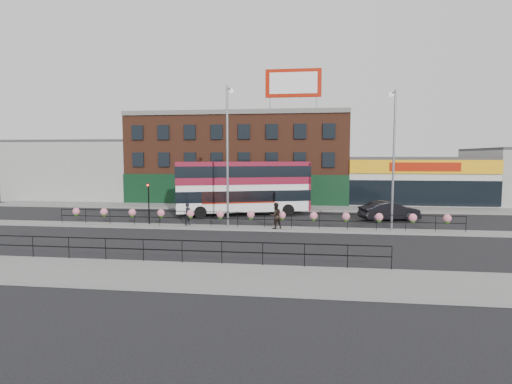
# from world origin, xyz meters

# --- Properties ---
(ground) EXTENTS (120.00, 120.00, 0.00)m
(ground) POSITION_xyz_m (0.00, 0.00, 0.00)
(ground) COLOR black
(ground) RESTS_ON ground
(south_pavement) EXTENTS (60.00, 4.00, 0.15)m
(south_pavement) POSITION_xyz_m (0.00, -12.00, 0.07)
(south_pavement) COLOR gray
(south_pavement) RESTS_ON ground
(north_pavement) EXTENTS (60.00, 4.00, 0.15)m
(north_pavement) POSITION_xyz_m (0.00, 12.00, 0.07)
(north_pavement) COLOR gray
(north_pavement) RESTS_ON ground
(median) EXTENTS (60.00, 1.60, 0.15)m
(median) POSITION_xyz_m (0.00, 0.00, 0.07)
(median) COLOR gray
(median) RESTS_ON ground
(yellow_line_inner) EXTENTS (60.00, 0.10, 0.01)m
(yellow_line_inner) POSITION_xyz_m (0.00, -9.70, 0.01)
(yellow_line_inner) COLOR gold
(yellow_line_inner) RESTS_ON ground
(yellow_line_outer) EXTENTS (60.00, 0.10, 0.01)m
(yellow_line_outer) POSITION_xyz_m (0.00, -9.88, 0.01)
(yellow_line_outer) COLOR gold
(yellow_line_outer) RESTS_ON ground
(brick_building) EXTENTS (25.00, 12.21, 10.30)m
(brick_building) POSITION_xyz_m (-4.00, 19.96, 5.13)
(brick_building) COLOR brown
(brick_building) RESTS_ON ground
(supermarket) EXTENTS (15.00, 12.25, 5.30)m
(supermarket) POSITION_xyz_m (16.00, 19.90, 2.65)
(supermarket) COLOR silver
(supermarket) RESTS_ON ground
(warehouse_west) EXTENTS (15.50, 12.00, 7.30)m
(warehouse_west) POSITION_xyz_m (-24.25, 20.00, 3.65)
(warehouse_west) COLOR #9E9E9A
(warehouse_west) RESTS_ON ground
(billboard) EXTENTS (6.00, 0.29, 4.40)m
(billboard) POSITION_xyz_m (2.50, 14.99, 13.18)
(billboard) COLOR #A31704
(billboard) RESTS_ON brick_building
(median_railing) EXTENTS (30.04, 0.56, 1.23)m
(median_railing) POSITION_xyz_m (-0.00, 0.00, 1.05)
(median_railing) COLOR black
(median_railing) RESTS_ON median
(south_railing) EXTENTS (20.04, 0.05, 1.12)m
(south_railing) POSITION_xyz_m (-2.00, -10.10, 0.96)
(south_railing) COLOR black
(south_railing) RESTS_ON south_pavement
(double_decker_bus) EXTENTS (12.34, 6.40, 4.88)m
(double_decker_bus) POSITION_xyz_m (-1.68, 6.95, 3.00)
(double_decker_bus) COLOR white
(double_decker_bus) RESTS_ON ground
(car) EXTENTS (4.58, 5.93, 1.63)m
(car) POSITION_xyz_m (10.95, 5.43, 0.81)
(car) COLOR black
(car) RESTS_ON ground
(pedestrian_a) EXTENTS (0.91, 0.85, 1.68)m
(pedestrian_a) POSITION_xyz_m (-4.87, 0.31, 0.99)
(pedestrian_a) COLOR black
(pedestrian_a) RESTS_ON median
(pedestrian_b) EXTENTS (1.56, 1.54, 1.89)m
(pedestrian_b) POSITION_xyz_m (1.85, -0.28, 1.09)
(pedestrian_b) COLOR black
(pedestrian_b) RESTS_ON median
(lamp_column_west) EXTENTS (0.37, 1.82, 10.36)m
(lamp_column_west) POSITION_xyz_m (-1.75, 0.40, 6.29)
(lamp_column_west) COLOR gray
(lamp_column_west) RESTS_ON median
(lamp_column_east) EXTENTS (0.35, 1.73, 9.84)m
(lamp_column_east) POSITION_xyz_m (10.06, 0.38, 5.98)
(lamp_column_east) COLOR gray
(lamp_column_east) RESTS_ON median
(traffic_light_median) EXTENTS (0.15, 0.28, 3.65)m
(traffic_light_median) POSITION_xyz_m (-8.00, 0.39, 2.47)
(traffic_light_median) COLOR black
(traffic_light_median) RESTS_ON median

